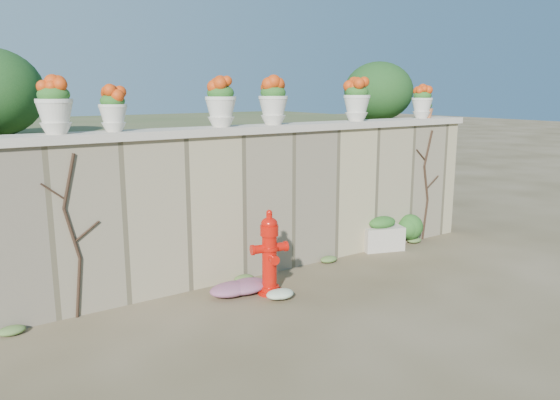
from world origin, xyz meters
TOP-DOWN VIEW (x-y plane):
  - ground at (0.00, 0.00)m, footprint 80.00×80.00m
  - stone_wall at (0.00, 1.80)m, footprint 8.00×0.40m
  - wall_cap at (0.00, 1.80)m, footprint 8.10×0.52m
  - raised_fill at (0.00, 5.00)m, footprint 9.00×6.00m
  - back_shrub_right at (3.40, 3.00)m, footprint 1.30×1.30m
  - vine_left at (-2.67, 1.58)m, footprint 0.60×0.04m
  - vine_right at (3.23, 1.58)m, footprint 0.60×0.04m
  - fire_hydrant at (-0.45, 0.94)m, footprint 0.48×0.34m
  - planter_box at (2.16, 1.55)m, footprint 0.75×0.58m
  - green_shrub at (2.87, 1.55)m, footprint 0.67×0.61m
  - magenta_clump at (-0.80, 1.15)m, footprint 0.80×0.53m
  - white_flowers at (-0.44, 0.72)m, footprint 0.53×0.43m
  - urn_pot_0 at (-2.71, 1.80)m, footprint 0.40×0.40m
  - urn_pot_1 at (-2.07, 1.80)m, footprint 0.33×0.33m
  - urn_pot_2 at (-0.64, 1.80)m, footprint 0.41×0.41m
  - urn_pot_3 at (0.19, 1.80)m, footprint 0.41×0.41m
  - urn_pot_4 at (1.76, 1.80)m, footprint 0.41×0.41m
  - urn_pot_5 at (3.26, 1.80)m, footprint 0.35×0.35m
  - terracotta_pot at (3.38, 1.80)m, footprint 0.22×0.22m

SIDE VIEW (x-z plane):
  - ground at x=0.00m, z-range 0.00..0.00m
  - white_flowers at x=-0.44m, z-range 0.00..0.19m
  - magenta_clump at x=-0.80m, z-range 0.00..0.21m
  - planter_box at x=2.16m, z-range -0.02..0.53m
  - green_shrub at x=2.87m, z-range 0.00..0.64m
  - fire_hydrant at x=-0.45m, z-range 0.00..1.10m
  - vine_left at x=-2.67m, z-range 0.04..1.94m
  - vine_right at x=3.23m, z-range 0.04..1.94m
  - stone_wall at x=0.00m, z-range 0.00..2.00m
  - raised_fill at x=0.00m, z-range 0.00..2.00m
  - wall_cap at x=0.00m, z-range 2.00..2.10m
  - terracotta_pot at x=3.38m, z-range 2.09..2.36m
  - urn_pot_1 at x=-2.07m, z-range 2.10..2.61m
  - urn_pot_5 at x=3.26m, z-range 2.10..2.65m
  - urn_pot_0 at x=-2.71m, z-range 2.10..2.72m
  - urn_pot_2 at x=-0.64m, z-range 2.10..2.74m
  - urn_pot_3 at x=0.19m, z-range 2.10..2.74m
  - urn_pot_4 at x=1.76m, z-range 2.10..2.74m
  - back_shrub_right at x=3.40m, z-range 2.00..3.10m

